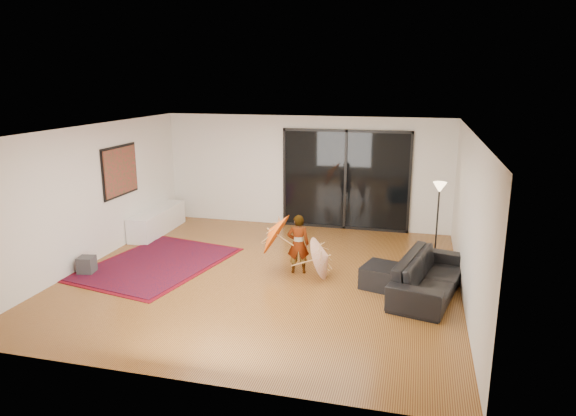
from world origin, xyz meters
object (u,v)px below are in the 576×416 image
(media_console, at_px, (158,221))
(child, at_px, (298,244))
(sofa, at_px, (429,275))
(ottoman, at_px, (383,276))

(media_console, height_order, child, child)
(sofa, bearing_deg, child, 94.14)
(media_console, xyz_separation_m, sofa, (6.20, -2.11, 0.04))
(ottoman, height_order, child, child)
(media_console, distance_m, ottoman, 5.80)
(media_console, bearing_deg, sofa, -20.23)
(sofa, height_order, ottoman, sofa)
(ottoman, bearing_deg, sofa, -7.35)
(child, bearing_deg, media_console, -37.22)
(sofa, distance_m, ottoman, 0.78)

